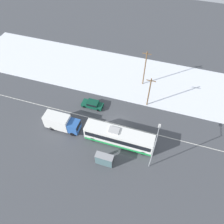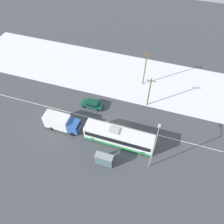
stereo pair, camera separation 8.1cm
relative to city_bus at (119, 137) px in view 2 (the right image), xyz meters
name	(u,v)px [view 2 (the right image)]	position (x,y,z in m)	size (l,w,h in m)	color
ground_plane	(116,124)	(-1.52, 3.64, -1.65)	(120.00, 120.00, 0.00)	#424449
snow_lot	(134,78)	(-1.52, 17.63, -1.59)	(80.00, 15.32, 0.12)	silver
lane_marking_center	(116,124)	(-1.52, 3.64, -1.65)	(60.00, 0.12, 0.00)	silver
city_bus	(119,137)	(0.00, 0.00, 0.00)	(12.18, 2.57, 3.39)	white
box_truck	(61,122)	(-10.94, -0.19, 0.10)	(6.55, 2.30, 3.21)	silver
sedan_car	(93,104)	(-7.46, 6.53, -0.88)	(4.32, 1.80, 1.41)	#0F4733
pedestrian_at_stop	(102,154)	(-1.75, -3.69, -0.69)	(0.56, 0.25, 1.57)	#23232D
bus_shelter	(104,160)	(-1.09, -4.93, 0.02)	(2.99, 1.20, 2.40)	gray
streetlamp	(154,148)	(6.12, -2.41, 3.47)	(0.36, 3.04, 8.13)	#9EA3A8
utility_pole_roadside	(149,92)	(3.00, 10.34, 2.09)	(1.80, 0.24, 7.13)	brown
utility_pole_snowlot	(145,68)	(0.83, 16.18, 2.82)	(1.80, 0.24, 8.57)	brown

